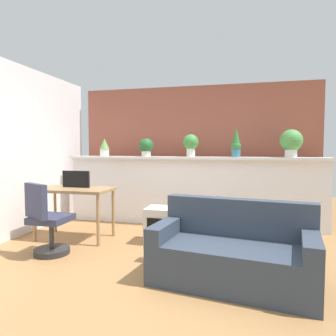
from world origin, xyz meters
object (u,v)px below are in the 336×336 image
potted_plant_3 (236,143)px  couch (233,254)px  potted_plant_2 (191,144)px  side_cube_shelf (161,225)px  potted_plant_0 (104,147)px  desk (74,194)px  tv_monitor (76,179)px  potted_plant_1 (146,147)px  office_chair (47,224)px  potted_plant_4 (291,142)px

potted_plant_3 → couch: 2.37m
potted_plant_2 → side_cube_shelf: potted_plant_2 is taller
potted_plant_0 → couch: potted_plant_0 is taller
desk → tv_monitor: tv_monitor is taller
potted_plant_0 → couch: 3.37m
potted_plant_1 → potted_plant_2: 0.79m
potted_plant_3 → office_chair: 3.09m
potted_plant_2 → desk: 2.05m
office_chair → side_cube_shelf: bearing=33.9°
potted_plant_0 → potted_plant_4: 3.21m
potted_plant_4 → desk: (-3.14, -1.15, -0.77)m
tv_monitor → side_cube_shelf: (1.30, 0.03, -0.62)m
potted_plant_3 → tv_monitor: 2.59m
tv_monitor → couch: bearing=-23.8°
potted_plant_1 → potted_plant_3: (1.53, 0.04, 0.05)m
potted_plant_3 → couch: potted_plant_3 is taller
desk → side_cube_shelf: size_ratio=2.20×
potted_plant_0 → office_chair: 2.12m
potted_plant_0 → desk: (0.07, -1.16, -0.70)m
tv_monitor → side_cube_shelf: tv_monitor is taller
potted_plant_3 → office_chair: size_ratio=0.53×
potted_plant_4 → potted_plant_2: bearing=-178.8°
couch → potted_plant_3: bearing=91.0°
potted_plant_2 → office_chair: size_ratio=0.42×
desk → potted_plant_4: bearing=20.1°
tv_monitor → couch: size_ratio=0.26×
potted_plant_3 → office_chair: (-2.24, -1.85, -1.03)m
potted_plant_4 → couch: (-0.81, -2.10, -1.16)m
desk → tv_monitor: (-0.02, 0.08, 0.21)m
potted_plant_0 → tv_monitor: bearing=-87.4°
desk → office_chair: office_chair is taller
potted_plant_3 → desk: 2.66m
potted_plant_2 → office_chair: 2.59m
potted_plant_1 → potted_plant_3: bearing=1.5°
potted_plant_3 → desk: potted_plant_3 is taller
tv_monitor → desk: bearing=-77.5°
potted_plant_3 → potted_plant_1: bearing=-178.5°
side_cube_shelf → potted_plant_1: bearing=118.4°
potted_plant_0 → tv_monitor: size_ratio=0.75×
tv_monitor → couch: 2.63m
potted_plant_2 → couch: 2.49m
potted_plant_2 → couch: (0.78, -2.07, -1.13)m
potted_plant_4 → office_chair: (-3.09, -1.88, -1.05)m
couch → potted_plant_0: bearing=138.5°
potted_plant_0 → side_cube_shelf: (1.35, -1.05, -1.11)m
potted_plant_3 → desk: bearing=-153.8°
desk → tv_monitor: 0.22m
office_chair → couch: office_chair is taller
potted_plant_0 → side_cube_shelf: bearing=-37.8°
side_cube_shelf → potted_plant_0: bearing=142.2°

